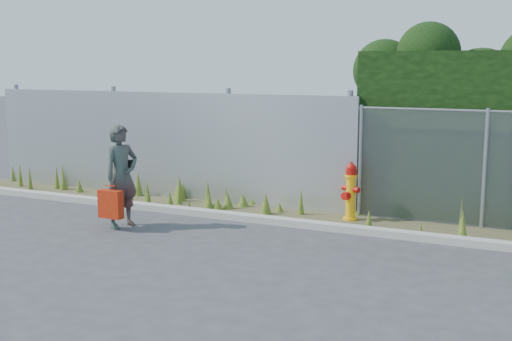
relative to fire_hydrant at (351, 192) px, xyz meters
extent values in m
plane|color=#3C3D3F|center=(-1.01, -2.59, -0.52)|extent=(80.00, 80.00, 0.00)
cube|color=#ACA59B|center=(-1.01, -0.79, -0.46)|extent=(16.00, 0.22, 0.12)
cube|color=#4B462B|center=(-1.01, -0.19, -0.51)|extent=(16.00, 1.20, 0.01)
cone|color=#475F1C|center=(-3.78, 0.30, -0.35)|extent=(0.24, 0.24, 0.32)
cone|color=#475F1C|center=(0.03, 0.42, -0.43)|extent=(0.15, 0.15, 0.18)
cone|color=#475F1C|center=(-2.54, -0.27, -0.40)|extent=(0.22, 0.22, 0.23)
cone|color=#475F1C|center=(-3.66, 0.32, -0.34)|extent=(0.13, 0.13, 0.35)
cone|color=#475F1C|center=(-3.95, -0.55, -0.37)|extent=(0.12, 0.12, 0.30)
cone|color=#475F1C|center=(-2.11, 0.46, -0.30)|extent=(0.23, 0.23, 0.44)
cone|color=#475F1C|center=(-6.86, 0.34, -0.24)|extent=(0.08, 0.08, 0.55)
cone|color=#475F1C|center=(-1.39, 0.05, -0.42)|extent=(0.17, 0.17, 0.19)
cone|color=#475F1C|center=(-6.09, -0.02, -0.37)|extent=(0.17, 0.17, 0.28)
cone|color=#475F1C|center=(-7.75, -0.06, -0.25)|extent=(0.11, 0.11, 0.53)
cone|color=#475F1C|center=(0.48, -0.50, -0.35)|extent=(0.14, 0.14, 0.34)
cone|color=#475F1C|center=(-7.28, -0.24, -0.25)|extent=(0.11, 0.11, 0.54)
cone|color=#475F1C|center=(1.86, 0.43, -0.26)|extent=(0.08, 0.08, 0.51)
cone|color=#475F1C|center=(2.00, -0.61, -0.26)|extent=(0.17, 0.17, 0.51)
cone|color=#475F1C|center=(-3.60, 0.08, -0.26)|extent=(0.23, 0.23, 0.52)
cone|color=#475F1C|center=(-2.21, 0.17, -0.39)|extent=(0.23, 0.23, 0.26)
cone|color=#475F1C|center=(-6.79, 0.06, -0.25)|extent=(0.11, 0.11, 0.53)
cone|color=#475F1C|center=(-3.47, -0.16, -0.33)|extent=(0.14, 0.14, 0.36)
cone|color=#475F1C|center=(-4.69, 0.19, -0.26)|extent=(0.19, 0.19, 0.52)
cone|color=#475F1C|center=(-2.89, -0.03, -0.27)|extent=(0.16, 0.16, 0.50)
cone|color=#475F1C|center=(1.35, -0.54, -0.40)|extent=(0.08, 0.08, 0.24)
cone|color=#475F1C|center=(-1.55, -0.23, -0.31)|extent=(0.23, 0.23, 0.40)
cone|color=#475F1C|center=(-8.41, 0.37, -0.34)|extent=(0.14, 0.14, 0.36)
cone|color=#475F1C|center=(-6.57, 0.03, -0.31)|extent=(0.17, 0.17, 0.42)
cone|color=#475F1C|center=(-4.40, -0.51, -0.40)|extent=(0.21, 0.21, 0.24)
cone|color=#475F1C|center=(-2.62, 0.25, -0.34)|extent=(0.09, 0.09, 0.35)
cone|color=#475F1C|center=(-4.08, -0.37, -0.29)|extent=(0.15, 0.15, 0.45)
cone|color=#475F1C|center=(-2.40, -0.12, -0.35)|extent=(0.21, 0.21, 0.33)
cone|color=#475F1C|center=(-3.02, -0.54, -0.41)|extent=(0.11, 0.11, 0.21)
cone|color=#475F1C|center=(-7.13, 0.44, -0.41)|extent=(0.17, 0.17, 0.22)
cone|color=#475F1C|center=(-0.95, 0.02, -0.27)|extent=(0.13, 0.13, 0.50)
cone|color=#475F1C|center=(-2.69, -0.34, -0.36)|extent=(0.20, 0.20, 0.32)
cone|color=#475F1C|center=(-3.43, -0.57, -0.34)|extent=(0.18, 0.18, 0.35)
cube|color=#AFB1B6|center=(-4.26, 0.41, 0.58)|extent=(8.50, 0.08, 2.20)
cylinder|color=gray|center=(-8.31, 0.53, 0.63)|extent=(0.10, 0.10, 2.30)
cylinder|color=gray|center=(-5.51, 0.53, 0.63)|extent=(0.10, 0.10, 2.30)
cylinder|color=gray|center=(-2.71, 0.53, 0.63)|extent=(0.10, 0.10, 2.30)
cylinder|color=gray|center=(-0.21, 0.53, 0.63)|extent=(0.10, 0.10, 2.30)
cylinder|color=gray|center=(0.04, 0.41, 0.51)|extent=(0.07, 0.07, 2.05)
cylinder|color=gray|center=(2.19, 0.41, 0.51)|extent=(0.07, 0.07, 2.05)
sphere|color=black|center=(0.14, 1.63, 2.13)|extent=(1.21, 1.21, 1.21)
sphere|color=black|center=(1.03, 1.27, 2.44)|extent=(1.16, 1.16, 1.16)
sphere|color=black|center=(1.92, 1.68, 1.83)|extent=(1.44, 1.44, 1.44)
cylinder|color=#FEB40D|center=(0.00, 0.01, -0.49)|extent=(0.26, 0.26, 0.06)
cylinder|color=#FEB40D|center=(0.00, 0.01, -0.12)|extent=(0.17, 0.17, 0.80)
cylinder|color=#FEB40D|center=(0.00, 0.01, 0.30)|extent=(0.23, 0.23, 0.05)
cylinder|color=#B20F0A|center=(0.00, 0.01, 0.37)|extent=(0.20, 0.20, 0.09)
sphere|color=#B20F0A|center=(0.00, 0.01, 0.43)|extent=(0.18, 0.18, 0.18)
cylinder|color=#B20F0A|center=(0.00, 0.01, 0.53)|extent=(0.05, 0.05, 0.05)
cylinder|color=#B20F0A|center=(-0.13, 0.01, 0.07)|extent=(0.09, 0.10, 0.10)
cylinder|color=#B20F0A|center=(0.13, 0.01, 0.07)|extent=(0.09, 0.10, 0.10)
cylinder|color=#B20F0A|center=(0.00, -0.12, -0.05)|extent=(0.14, 0.11, 0.14)
imported|color=#116C5C|center=(-3.44, -2.04, 0.37)|extent=(0.60, 0.74, 1.77)
cube|color=#B5320A|center=(-3.46, -2.33, -0.07)|extent=(0.43, 0.16, 0.47)
cylinder|color=#B5320A|center=(-3.46, -2.33, 0.25)|extent=(0.20, 0.02, 0.02)
cube|color=black|center=(-3.44, -1.90, 0.54)|extent=(0.24, 0.10, 0.18)
camera|label=1|loc=(3.16, -10.84, 2.25)|focal=45.00mm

